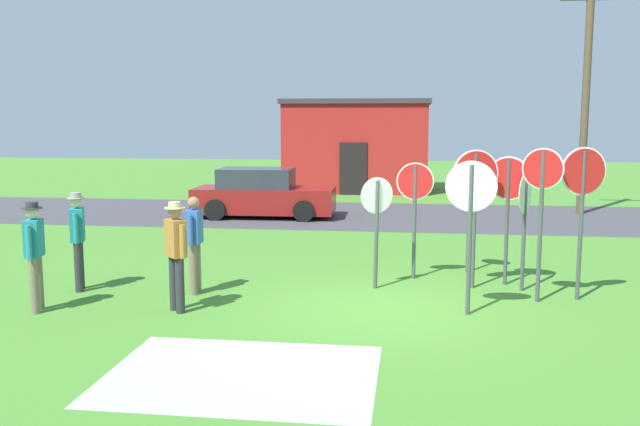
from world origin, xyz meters
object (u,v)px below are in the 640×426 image
(utility_pole, at_px, (586,93))
(person_with_sunhat, at_px, (194,239))
(stop_sign_nearest, at_px, (475,193))
(stop_sign_leaning_right, at_px, (415,201))
(stop_sign_rear_right, at_px, (508,197))
(parked_car_on_street, at_px, (263,195))
(person_on_left, at_px, (176,250))
(person_in_blue, at_px, (78,235))
(stop_sign_rear_left, at_px, (582,195))
(stop_sign_leaning_left, at_px, (469,201))
(stop_sign_low_front, at_px, (542,200))
(stop_sign_far_back, at_px, (377,215))
(stop_sign_tallest, at_px, (524,212))
(stop_sign_center_cluster, at_px, (470,210))
(person_near_signs, at_px, (34,250))

(utility_pole, distance_m, person_with_sunhat, 14.84)
(stop_sign_nearest, relative_size, stop_sign_leaning_right, 1.12)
(stop_sign_rear_right, xyz_separation_m, person_with_sunhat, (-5.41, -1.36, -0.66))
(parked_car_on_street, bearing_deg, person_on_left, -84.87)
(person_in_blue, bearing_deg, parked_car_on_street, 82.65)
(person_in_blue, bearing_deg, stop_sign_rear_right, 10.83)
(stop_sign_rear_left, bearing_deg, person_in_blue, -176.49)
(utility_pole, height_order, stop_sign_rear_left, utility_pole)
(utility_pole, distance_m, person_in_blue, 16.25)
(utility_pole, height_order, stop_sign_leaning_left, utility_pole)
(person_in_blue, bearing_deg, stop_sign_leaning_left, 19.06)
(stop_sign_nearest, distance_m, stop_sign_leaning_right, 1.23)
(stop_sign_low_front, relative_size, person_with_sunhat, 1.50)
(stop_sign_leaning_right, relative_size, stop_sign_low_front, 0.87)
(stop_sign_far_back, xyz_separation_m, person_on_left, (-3.02, -1.89, -0.35))
(person_in_blue, bearing_deg, stop_sign_nearest, 9.08)
(stop_sign_tallest, relative_size, stop_sign_center_cluster, 0.87)
(stop_sign_center_cluster, distance_m, stop_sign_far_back, 2.10)
(stop_sign_rear_left, relative_size, stop_sign_leaning_left, 1.21)
(stop_sign_center_cluster, distance_m, stop_sign_rear_right, 2.21)
(person_near_signs, relative_size, person_on_left, 1.00)
(stop_sign_leaning_right, bearing_deg, stop_sign_nearest, -29.91)
(stop_sign_rear_left, bearing_deg, utility_pole, 76.73)
(utility_pole, xyz_separation_m, parked_car_on_street, (-9.93, -2.03, -3.14))
(stop_sign_tallest, bearing_deg, stop_sign_rear_left, -31.29)
(person_with_sunhat, bearing_deg, person_in_blue, -177.92)
(stop_sign_nearest, height_order, stop_sign_low_front, stop_sign_low_front)
(stop_sign_tallest, xyz_separation_m, stop_sign_far_back, (-2.56, -0.20, -0.07))
(utility_pole, height_order, person_in_blue, utility_pole)
(parked_car_on_street, height_order, person_in_blue, person_in_blue)
(stop_sign_nearest, distance_m, stop_sign_low_front, 1.28)
(person_near_signs, bearing_deg, person_with_sunhat, 34.21)
(utility_pole, bearing_deg, stop_sign_nearest, -112.32)
(parked_car_on_street, distance_m, stop_sign_tallest, 10.67)
(stop_sign_rear_left, bearing_deg, parked_car_on_street, 129.48)
(stop_sign_low_front, bearing_deg, person_on_left, -166.70)
(stop_sign_low_front, distance_m, person_with_sunhat, 5.84)
(person_on_left, bearing_deg, stop_sign_leaning_left, 36.01)
(person_near_signs, relative_size, person_in_blue, 1.00)
(stop_sign_nearest, relative_size, stop_sign_far_back, 1.24)
(stop_sign_center_cluster, relative_size, stop_sign_leaning_right, 1.08)
(stop_sign_center_cluster, relative_size, stop_sign_low_front, 0.94)
(stop_sign_rear_right, xyz_separation_m, person_in_blue, (-7.50, -1.43, -0.63))
(stop_sign_low_front, relative_size, person_near_signs, 1.46)
(utility_pole, bearing_deg, person_near_signs, -131.03)
(utility_pole, xyz_separation_m, stop_sign_far_back, (-5.97, -10.65, -2.49))
(person_in_blue, bearing_deg, stop_sign_low_front, 2.11)
(stop_sign_far_back, distance_m, person_in_blue, 5.25)
(stop_sign_low_front, bearing_deg, person_near_signs, -168.21)
(stop_sign_tallest, height_order, stop_sign_leaning_right, stop_sign_leaning_right)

